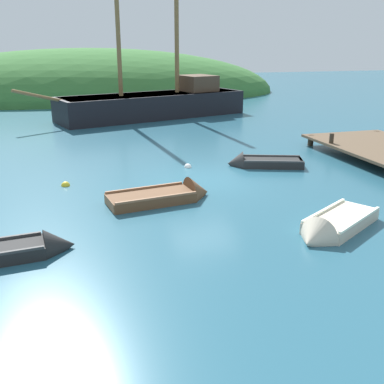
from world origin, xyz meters
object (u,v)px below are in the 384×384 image
at_px(rowboat_outer_right, 259,164).
at_px(buoy_white, 188,167).
at_px(buoy_yellow, 66,186).
at_px(rowboat_center, 169,197).
at_px(rowboat_near_dock, 5,254).
at_px(rowboat_outer_left, 332,228).
at_px(sailing_ship, 155,108).

height_order(rowboat_outer_right, buoy_white, rowboat_outer_right).
distance_m(buoy_white, buoy_yellow, 5.11).
bearing_deg(rowboat_center, buoy_white, 57.43).
height_order(rowboat_near_dock, buoy_yellow, rowboat_near_dock).
height_order(rowboat_center, buoy_yellow, rowboat_center).
bearing_deg(rowboat_outer_right, rowboat_near_dock, 53.00).
bearing_deg(rowboat_center, buoy_yellow, 133.22).
xyz_separation_m(buoy_white, buoy_yellow, (-4.95, -1.26, 0.00)).
distance_m(rowboat_outer_right, buoy_yellow, 7.92).
xyz_separation_m(rowboat_outer_left, buoy_yellow, (-6.91, 6.39, -0.11)).
relative_size(rowboat_outer_right, rowboat_center, 0.92).
height_order(sailing_ship, rowboat_center, sailing_ship).
bearing_deg(buoy_yellow, sailing_ship, 66.83).
relative_size(buoy_white, buoy_yellow, 0.98).
bearing_deg(buoy_white, rowboat_outer_left, -75.60).
relative_size(rowboat_near_dock, rowboat_center, 1.07).
bearing_deg(buoy_yellow, rowboat_near_dock, -104.91).
bearing_deg(rowboat_center, rowboat_outer_left, -54.62).
bearing_deg(sailing_ship, rowboat_outer_left, 75.03).
relative_size(rowboat_outer_right, buoy_yellow, 10.43).
bearing_deg(rowboat_near_dock, buoy_white, 40.67).
xyz_separation_m(rowboat_outer_left, buoy_white, (-1.96, 7.65, -0.11)).
bearing_deg(rowboat_outer_left, rowboat_near_dock, -36.58).
xyz_separation_m(rowboat_outer_right, buoy_white, (-2.95, 0.64, -0.10)).
height_order(sailing_ship, rowboat_outer_right, sailing_ship).
relative_size(rowboat_near_dock, rowboat_outer_right, 1.15).
height_order(sailing_ship, buoy_yellow, sailing_ship).
height_order(sailing_ship, buoy_white, sailing_ship).
distance_m(rowboat_outer_right, rowboat_center, 5.64).
relative_size(rowboat_near_dock, buoy_white, 12.30).
height_order(rowboat_near_dock, buoy_white, rowboat_near_dock).
bearing_deg(sailing_ship, rowboat_outer_right, 79.67).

